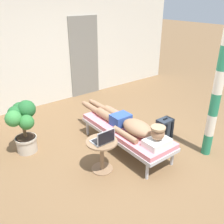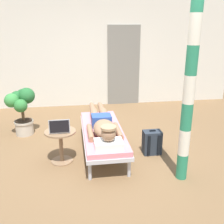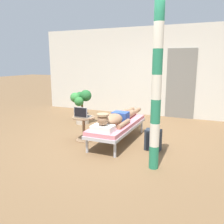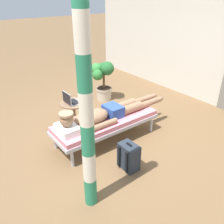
% 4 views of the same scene
% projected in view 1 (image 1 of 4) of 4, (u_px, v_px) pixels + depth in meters
% --- Properties ---
extents(ground_plane, '(40.00, 40.00, 0.00)m').
position_uv_depth(ground_plane, '(127.00, 151.00, 4.40)').
color(ground_plane, brown).
extents(house_wall_back, '(7.60, 0.20, 2.70)m').
position_uv_depth(house_wall_back, '(50.00, 48.00, 5.95)').
color(house_wall_back, beige).
rests_on(house_wall_back, ground).
extents(house_door_panel, '(0.84, 0.03, 2.04)m').
position_uv_depth(house_door_panel, '(84.00, 57.00, 6.50)').
color(house_door_panel, slate).
rests_on(house_door_panel, ground).
extents(lounge_chair, '(0.66, 1.85, 0.42)m').
position_uv_depth(lounge_chair, '(126.00, 131.00, 4.34)').
color(lounge_chair, '#B7B7BC').
rests_on(lounge_chair, ground).
extents(person_reclining, '(0.53, 2.17, 0.33)m').
position_uv_depth(person_reclining, '(128.00, 123.00, 4.23)').
color(person_reclining, white).
rests_on(person_reclining, lounge_chair).
extents(side_table, '(0.48, 0.48, 0.52)m').
position_uv_depth(side_table, '(102.00, 150.00, 3.79)').
color(side_table, '#8C6B4C').
rests_on(side_table, ground).
extents(laptop, '(0.31, 0.24, 0.23)m').
position_uv_depth(laptop, '(104.00, 139.00, 3.66)').
color(laptop, '#A5A8AD').
rests_on(laptop, side_table).
extents(backpack, '(0.30, 0.26, 0.42)m').
position_uv_depth(backpack, '(164.00, 129.00, 4.72)').
color(backpack, '#262D38').
rests_on(backpack, ground).
extents(potted_plant, '(0.55, 0.54, 0.93)m').
position_uv_depth(potted_plant, '(23.00, 122.00, 4.15)').
color(potted_plant, '#BFB29E').
rests_on(potted_plant, ground).
extents(porch_post, '(0.15, 0.15, 2.59)m').
position_uv_depth(porch_post, '(219.00, 82.00, 3.79)').
color(porch_post, '#267F59').
rests_on(porch_post, ground).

